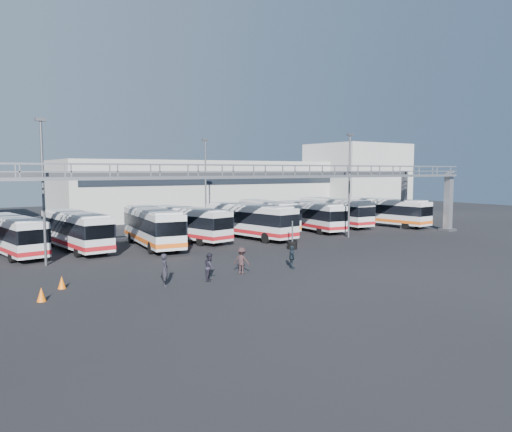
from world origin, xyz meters
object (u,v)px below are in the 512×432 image
cone_right (62,282)px  light_pole_mid (349,180)px  bus_7 (311,215)px  bus_2 (76,229)px  bus_8 (335,211)px  bus_4 (187,223)px  pedestrian_b (210,267)px  pedestrian_c (242,261)px  bus_9 (387,211)px  bus_5 (250,220)px  cone_left (41,294)px  bus_3 (153,226)px  light_pole_back (206,178)px  tire_stack (292,244)px  light_pole_left (43,184)px  bus_1 (12,234)px  pedestrian_a (165,270)px  pedestrian_d (292,257)px  bus_6 (268,214)px

cone_right → light_pole_mid: bearing=13.4°
light_pole_mid → bus_7: 7.52m
bus_2 → bus_8: 30.29m
bus_4 → bus_8: bus_8 is taller
pedestrian_b → cone_right: pedestrian_b is taller
pedestrian_c → cone_right: (-10.54, 2.23, -0.51)m
bus_9 → cone_right: (-39.76, -11.79, -1.43)m
bus_5 → cone_left: size_ratio=15.35×
bus_3 → pedestrian_b: size_ratio=6.66×
bus_5 → bus_2: bearing=165.3°
light_pole_back → tire_stack: bearing=-93.7°
bus_4 → tire_stack: bearing=-72.0°
bus_4 → cone_left: (-15.67, -15.70, -1.39)m
light_pole_mid → cone_left: light_pole_mid is taller
light_pole_left → bus_4: (13.53, 5.56, -3.97)m
bus_2 → cone_left: (-5.55, -15.67, -1.41)m
bus_3 → bus_7: size_ratio=1.07×
light_pole_left → bus_1: bearing=103.1°
bus_7 → cone_right: (-29.08, -13.19, -1.38)m
pedestrian_a → pedestrian_b: pedestrian_a is taller
bus_7 → tire_stack: 13.29m
light_pole_left → bus_3: size_ratio=0.91×
bus_5 → pedestrian_b: 19.04m
bus_4 → cone_left: 22.23m
bus_4 → pedestrian_a: (-9.07, -15.98, -0.82)m
cone_right → bus_2: bearing=73.1°
pedestrian_d → bus_3: bearing=36.4°
bus_9 → pedestrian_a: size_ratio=5.76×
bus_5 → bus_7: (8.96, 1.49, -0.10)m
bus_8 → pedestrian_b: size_ratio=6.46×
light_pole_left → bus_5: 20.23m
light_pole_back → bus_5: light_pole_back is taller
bus_1 → cone_left: 15.94m
bus_7 → cone_right: bus_7 is taller
light_pole_left → bus_6: size_ratio=0.93×
bus_4 → bus_9: (25.58, -1.59, 0.03)m
pedestrian_b → tire_stack: tire_stack is taller
light_pole_mid → pedestrian_d: size_ratio=6.48×
light_pole_back → light_pole_left: bearing=-145.0°
pedestrian_d → light_pole_back: bearing=5.5°
bus_3 → bus_9: bus_3 is taller
light_pole_left → light_pole_mid: 28.02m
light_pole_left → bus_8: bearing=12.0°
light_pole_back → cone_right: bearing=-133.4°
bus_9 → pedestrian_b: (-31.87, -14.66, -0.94)m
light_pole_left → bus_4: bearing=22.4°
bus_1 → bus_8: bearing=-6.3°
light_pole_left → bus_2: 7.61m
pedestrian_a → pedestrian_b: 2.80m
tire_stack → light_pole_left: bearing=168.8°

